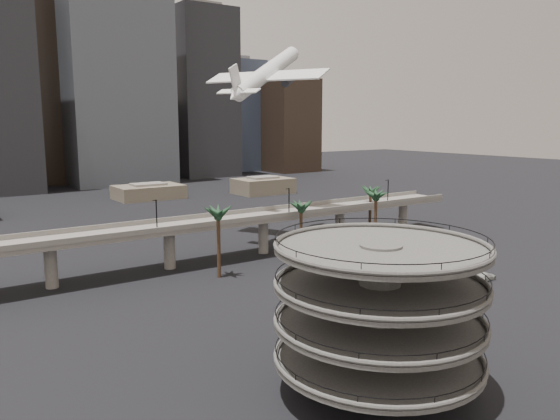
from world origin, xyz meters
TOP-DOWN VIEW (x-y plane):
  - ground at (0.00, 0.00)m, footprint 700.00×700.00m
  - parking_ramp at (-13.00, -4.00)m, footprint 22.20×22.20m
  - overpass at (0.00, 55.00)m, footprint 130.00×9.30m
  - palm_trees at (21.48, 47.47)m, footprint 54.40×18.40m
  - low_buildings at (6.89, 142.30)m, footprint 135.00×27.50m
  - skyline at (15.11, 217.09)m, footprint 269.00×86.00m
  - airborne_jet at (19.81, 66.66)m, footprint 31.07×29.56m
  - car_a at (7.16, 19.00)m, footprint 5.16×2.85m
  - car_b at (14.71, 15.12)m, footprint 4.31×2.51m
  - car_c at (32.74, 14.55)m, footprint 5.30×2.47m

SIDE VIEW (x-z plane):
  - ground at x=0.00m, z-range 0.00..0.00m
  - car_b at x=14.71m, z-range 0.00..1.34m
  - car_c at x=32.74m, z-range 0.00..1.50m
  - car_a at x=7.16m, z-range 0.00..1.66m
  - low_buildings at x=6.89m, z-range -0.54..6.26m
  - overpass at x=0.00m, z-range -0.01..14.69m
  - parking_ramp at x=-13.00m, z-range 1.16..18.51m
  - palm_trees at x=21.48m, z-range 4.30..18.30m
  - airborne_jet at x=19.81m, z-range 31.41..48.12m
  - skyline at x=15.11m, z-range -14.71..94.37m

